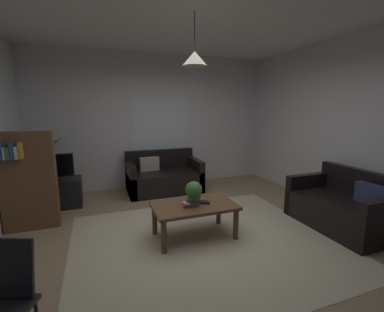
{
  "coord_description": "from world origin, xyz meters",
  "views": [
    {
      "loc": [
        -1.25,
        -3.09,
        1.73
      ],
      "look_at": [
        0.0,
        0.3,
        1.05
      ],
      "focal_mm": 24.57,
      "sensor_mm": 36.0,
      "label": 1
    }
  ],
  "objects_px": {
    "remote_on_table_1": "(202,201)",
    "potted_palm_corner": "(44,171)",
    "tv": "(51,167)",
    "potted_plant_on_table": "(194,193)",
    "bookshelf_corner": "(28,180)",
    "couch_under_window": "(164,178)",
    "book_on_table_1": "(189,204)",
    "book_on_table_2": "(189,203)",
    "pendant_lamp": "(195,58)",
    "remote_on_table_0": "(204,203)",
    "coffee_table": "(194,210)",
    "book_on_table_0": "(188,206)",
    "tv_stand": "(54,194)",
    "couch_right_side": "(343,209)"
  },
  "relations": [
    {
      "from": "book_on_table_1",
      "to": "bookshelf_corner",
      "type": "relative_size",
      "value": 0.09
    },
    {
      "from": "potted_plant_on_table",
      "to": "pendant_lamp",
      "type": "relative_size",
      "value": 0.54
    },
    {
      "from": "book_on_table_2",
      "to": "bookshelf_corner",
      "type": "distance_m",
      "value": 2.29
    },
    {
      "from": "book_on_table_1",
      "to": "book_on_table_2",
      "type": "height_order",
      "value": "book_on_table_2"
    },
    {
      "from": "remote_on_table_0",
      "to": "potted_plant_on_table",
      "type": "height_order",
      "value": "potted_plant_on_table"
    },
    {
      "from": "book_on_table_2",
      "to": "tv",
      "type": "xyz_separation_m",
      "value": [
        -1.82,
        1.84,
        0.22
      ]
    },
    {
      "from": "remote_on_table_0",
      "to": "pendant_lamp",
      "type": "xyz_separation_m",
      "value": [
        -0.13,
        0.01,
        1.83
      ]
    },
    {
      "from": "book_on_table_1",
      "to": "book_on_table_0",
      "type": "bearing_deg",
      "value": -170.63
    },
    {
      "from": "coffee_table",
      "to": "pendant_lamp",
      "type": "height_order",
      "value": "pendant_lamp"
    },
    {
      "from": "book_on_table_2",
      "to": "remote_on_table_1",
      "type": "distance_m",
      "value": 0.25
    },
    {
      "from": "remote_on_table_1",
      "to": "bookshelf_corner",
      "type": "xyz_separation_m",
      "value": [
        -2.23,
        1.01,
        0.25
      ]
    },
    {
      "from": "remote_on_table_0",
      "to": "book_on_table_2",
      "type": "bearing_deg",
      "value": -50.95
    },
    {
      "from": "couch_right_side",
      "to": "remote_on_table_0",
      "type": "bearing_deg",
      "value": -102.82
    },
    {
      "from": "potted_plant_on_table",
      "to": "potted_palm_corner",
      "type": "height_order",
      "value": "potted_palm_corner"
    },
    {
      "from": "couch_under_window",
      "to": "book_on_table_2",
      "type": "bearing_deg",
      "value": -95.31
    },
    {
      "from": "remote_on_table_0",
      "to": "tv_stand",
      "type": "distance_m",
      "value": 2.75
    },
    {
      "from": "couch_under_window",
      "to": "coffee_table",
      "type": "bearing_deg",
      "value": -92.83
    },
    {
      "from": "potted_plant_on_table",
      "to": "couch_under_window",
      "type": "bearing_deg",
      "value": 86.47
    },
    {
      "from": "couch_right_side",
      "to": "remote_on_table_0",
      "type": "distance_m",
      "value": 2.06
    },
    {
      "from": "tv_stand",
      "to": "couch_under_window",
      "type": "bearing_deg",
      "value": 7.34
    },
    {
      "from": "couch_under_window",
      "to": "potted_plant_on_table",
      "type": "distance_m",
      "value": 2.15
    },
    {
      "from": "book_on_table_2",
      "to": "remote_on_table_1",
      "type": "height_order",
      "value": "book_on_table_2"
    },
    {
      "from": "couch_under_window",
      "to": "tv",
      "type": "distance_m",
      "value": 2.08
    },
    {
      "from": "book_on_table_0",
      "to": "book_on_table_2",
      "type": "bearing_deg",
      "value": 13.36
    },
    {
      "from": "tv_stand",
      "to": "remote_on_table_1",
      "type": "bearing_deg",
      "value": -40.85
    },
    {
      "from": "remote_on_table_0",
      "to": "bookshelf_corner",
      "type": "height_order",
      "value": "bookshelf_corner"
    },
    {
      "from": "pendant_lamp",
      "to": "remote_on_table_0",
      "type": "bearing_deg",
      "value": -3.7
    },
    {
      "from": "tv_stand",
      "to": "tv",
      "type": "height_order",
      "value": "tv"
    },
    {
      "from": "book_on_table_2",
      "to": "tv",
      "type": "bearing_deg",
      "value": 134.72
    },
    {
      "from": "book_on_table_2",
      "to": "tv",
      "type": "distance_m",
      "value": 2.59
    },
    {
      "from": "remote_on_table_1",
      "to": "potted_palm_corner",
      "type": "distance_m",
      "value": 3.13
    },
    {
      "from": "coffee_table",
      "to": "book_on_table_1",
      "type": "height_order",
      "value": "book_on_table_1"
    },
    {
      "from": "bookshelf_corner",
      "to": "couch_under_window",
      "type": "bearing_deg",
      "value": 24.87
    },
    {
      "from": "coffee_table",
      "to": "bookshelf_corner",
      "type": "relative_size",
      "value": 0.78
    },
    {
      "from": "couch_under_window",
      "to": "remote_on_table_1",
      "type": "bearing_deg",
      "value": -89.09
    },
    {
      "from": "book_on_table_0",
      "to": "bookshelf_corner",
      "type": "xyz_separation_m",
      "value": [
        -1.99,
        1.1,
        0.25
      ]
    },
    {
      "from": "book_on_table_0",
      "to": "tv_stand",
      "type": "distance_m",
      "value": 2.6
    },
    {
      "from": "couch_right_side",
      "to": "book_on_table_1",
      "type": "bearing_deg",
      "value": -100.7
    },
    {
      "from": "remote_on_table_1",
      "to": "potted_palm_corner",
      "type": "height_order",
      "value": "potted_palm_corner"
    },
    {
      "from": "potted_palm_corner",
      "to": "pendant_lamp",
      "type": "relative_size",
      "value": 2.1
    },
    {
      "from": "remote_on_table_0",
      "to": "tv",
      "type": "relative_size",
      "value": 0.23
    },
    {
      "from": "potted_palm_corner",
      "to": "bookshelf_corner",
      "type": "bearing_deg",
      "value": -89.89
    },
    {
      "from": "book_on_table_0",
      "to": "remote_on_table_1",
      "type": "xyz_separation_m",
      "value": [
        0.24,
        0.09,
        0.0
      ]
    },
    {
      "from": "tv",
      "to": "potted_plant_on_table",
      "type": "bearing_deg",
      "value": -44.32
    },
    {
      "from": "couch_right_side",
      "to": "book_on_table_2",
      "type": "height_order",
      "value": "couch_right_side"
    },
    {
      "from": "book_on_table_2",
      "to": "book_on_table_0",
      "type": "bearing_deg",
      "value": -166.64
    },
    {
      "from": "remote_on_table_0",
      "to": "couch_under_window",
      "type": "bearing_deg",
      "value": -148.62
    },
    {
      "from": "remote_on_table_0",
      "to": "tv",
      "type": "height_order",
      "value": "tv"
    },
    {
      "from": "couch_under_window",
      "to": "tv_stand",
      "type": "xyz_separation_m",
      "value": [
        -2.01,
        -0.26,
        -0.02
      ]
    },
    {
      "from": "potted_plant_on_table",
      "to": "pendant_lamp",
      "type": "xyz_separation_m",
      "value": [
        0.03,
        0.05,
        1.67
      ]
    }
  ]
}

